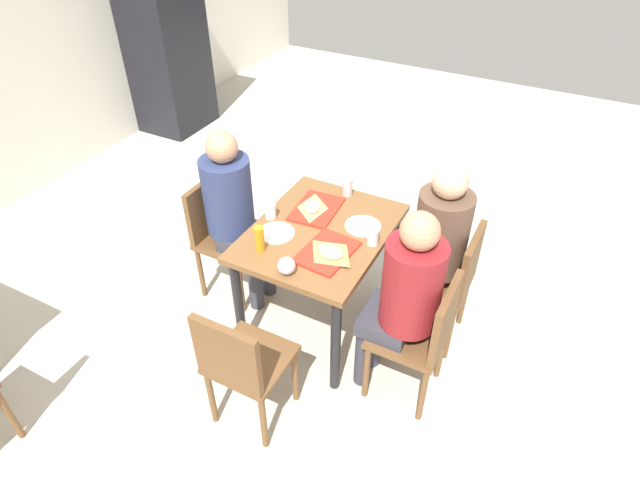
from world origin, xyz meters
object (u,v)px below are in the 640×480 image
chair_left_end (241,363)px  soda_can (348,187)px  chair_far_side (220,230)px  person_far_side (234,206)px  pizza_slice_b (313,207)px  condiment_bottle (260,239)px  paper_plate_near_edge (363,226)px  plastic_cup_b (373,237)px  tray_red_near (327,252)px  plastic_cup_a (270,211)px  main_table (320,245)px  drink_fridge (165,40)px  person_in_red (404,292)px  chair_near_left (424,333)px  person_in_brown_jacket (434,240)px  foil_bundle (287,266)px  chair_near_right (450,278)px  paper_plate_center (276,233)px  tray_red_far (316,209)px  pizza_slice_a (331,252)px

chair_left_end → soda_can: bearing=0.9°
chair_far_side → person_far_side: size_ratio=0.68×
pizza_slice_b → condiment_bottle: condiment_bottle is taller
paper_plate_near_edge → plastic_cup_b: (-0.13, -0.12, 0.05)m
tray_red_near → paper_plate_near_edge: (0.33, -0.08, -0.00)m
paper_plate_near_edge → plastic_cup_a: size_ratio=2.20×
main_table → pizza_slice_b: 0.26m
drink_fridge → person_in_red: bearing=-122.6°
chair_far_side → plastic_cup_b: size_ratio=8.63×
chair_near_left → person_far_side: 1.45m
chair_far_side → soda_can: soda_can is taller
person_far_side → condiment_bottle: 0.54m
person_in_brown_jacket → drink_fridge: drink_fridge is taller
condiment_bottle → drink_fridge: drink_fridge is taller
plastic_cup_a → soda_can: soda_can is taller
plastic_cup_b → person_far_side: bearing=91.5°
person_in_red → soda_can: size_ratio=10.43×
chair_near_left → plastic_cup_a: (0.23, 1.11, 0.32)m
chair_far_side → drink_fridge: (1.98, 2.07, 0.44)m
plastic_cup_b → soda_can: (0.40, 0.35, 0.01)m
plastic_cup_b → drink_fridge: 3.74m
chair_left_end → foil_bundle: size_ratio=8.63×
tray_red_near → condiment_bottle: bearing=113.3°
chair_near_left → chair_near_right: same height
paper_plate_center → condiment_bottle: 0.19m
chair_near_right → soda_can: soda_can is taller
chair_near_left → paper_plate_near_edge: (0.40, 0.56, 0.28)m
soda_can → tray_red_far: bearing=158.8°
paper_plate_near_edge → plastic_cup_a: 0.58m
main_table → foil_bundle: (-0.43, -0.02, 0.17)m
main_table → plastic_cup_a: plastic_cup_a is taller
person_in_red → tray_red_near: 0.50m
tray_red_near → plastic_cup_a: (0.15, 0.47, 0.04)m
chair_near_left → tray_red_near: chair_near_left is taller
paper_plate_center → soda_can: bearing=-18.6°
person_far_side → tray_red_far: size_ratio=3.53×
tray_red_far → paper_plate_near_edge: size_ratio=1.64×
plastic_cup_b → foil_bundle: same height
chair_near_right → chair_far_side: same height
person_in_red → paper_plate_center: size_ratio=5.78×
person_in_brown_jacket → chair_far_side: bearing=100.2°
pizza_slice_a → condiment_bottle: 0.41m
paper_plate_center → pizza_slice_a: pizza_slice_a is taller
paper_plate_near_edge → pizza_slice_a: (-0.34, 0.05, 0.02)m
paper_plate_near_edge → tray_red_near: bearing=166.6°
main_table → pizza_slice_a: bearing=-138.5°
chair_left_end → paper_plate_center: (0.74, 0.22, 0.28)m
tray_red_near → tray_red_far: 0.44m
chair_left_end → pizza_slice_a: chair_left_end is taller
chair_far_side → tray_red_near: (-0.18, -0.91, 0.28)m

